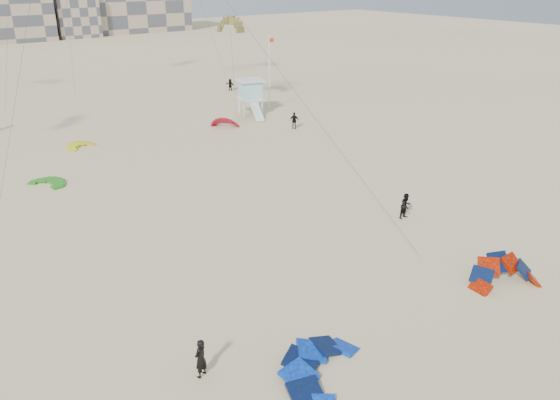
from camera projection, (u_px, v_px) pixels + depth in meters
ground at (285, 347)px, 24.19m from camera, size 320.00×320.00×0.00m
kite_ground_blue at (321, 372)px, 22.71m from camera, size 6.23×6.30×2.14m
kite_ground_orange at (503, 283)px, 29.14m from camera, size 4.94×4.97×3.77m
kite_ground_green at (49, 184)px, 42.63m from camera, size 3.99×3.92×0.67m
kite_ground_red_far at (225, 127)px, 58.26m from camera, size 4.31×4.31×3.08m
kite_ground_yellow at (81, 147)px, 51.55m from camera, size 3.59×3.69×1.38m
kitesurfer_main at (201, 358)px, 22.16m from camera, size 0.76×0.65×1.77m
kitesurfer_b at (406, 206)px, 36.48m from camera, size 0.86×0.67×1.76m
kitesurfer_d at (294, 121)px, 57.11m from camera, size 1.03×1.04×1.76m
kitesurfer_f at (230, 85)px, 75.37m from camera, size 0.92×1.57×1.61m
kite_fly_olive at (230, 26)px, 61.55m from camera, size 5.99×9.05×9.74m
lifeguard_tower_near at (251, 97)px, 62.54m from camera, size 3.57×5.88×4.00m
flagpole at (269, 72)px, 62.89m from camera, size 0.70×0.11×8.66m
condo_east at (135, 0)px, 146.00m from camera, size 26.00×14.00×16.00m
condo_fill_right at (74, 16)px, 134.28m from camera, size 10.00×10.00×10.00m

